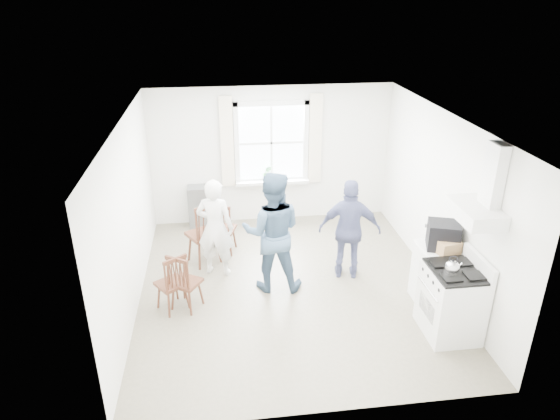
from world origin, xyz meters
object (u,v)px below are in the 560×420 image
Objects in this scene: gas_stove at (452,301)px; person_left at (215,228)px; windsor_chair_b at (181,277)px; windsor_chair_c at (174,278)px; low_cabinet at (434,275)px; stereo_stack at (443,235)px; windsor_chair_a at (206,228)px; person_right at (350,230)px; person_mid at (272,232)px.

person_left reaches higher than gas_stove.
windsor_chair_b is 1.12m from person_left.
low_cabinet is at bearing -3.62° from windsor_chair_c.
stereo_stack reaches higher than windsor_chair_a.
person_right reaches higher than windsor_chair_b.
windsor_chair_a is 1.31m from windsor_chair_b.
low_cabinet is 3.67m from windsor_chair_c.
gas_stove is 3.71m from windsor_chair_c.
person_left reaches higher than stereo_stack.
stereo_stack is 3.65m from windsor_chair_b.
low_cabinet is 3.32m from person_left.
low_cabinet is 0.56× the size of person_right.
person_left is (0.49, 0.97, 0.26)m from windsor_chair_b.
person_left is at bearing 158.43° from stereo_stack.
stereo_stack is at bearing 154.06° from person_right.
stereo_stack is at bearing -4.12° from windsor_chair_b.
person_right reaches higher than windsor_chair_c.
windsor_chair_c is at bearing 165.46° from gas_stove.
windsor_chair_a reaches higher than windsor_chair_b.
windsor_chair_a is at bearing 145.18° from gas_stove.
windsor_chair_c is 0.56× the size of person_left.
low_cabinet is 1.75× the size of stereo_stack.
gas_stove is at bearing -95.68° from low_cabinet.
gas_stove is 3.85m from windsor_chair_a.
person_right reaches higher than windsor_chair_a.
windsor_chair_a is at bearing 74.79° from windsor_chair_b.
stereo_stack is 0.47× the size of windsor_chair_a.
person_mid is at bearing 19.24° from windsor_chair_b.
person_mid reaches higher than person_right.
person_left reaches higher than windsor_chair_b.
stereo_stack is at bearing 174.98° from person_left.
low_cabinet is 0.56× the size of person_left.
windsor_chair_c reaches higher than windsor_chair_b.
windsor_chair_a is 1.29m from person_mid.
person_mid is (-2.28, 0.72, -0.16)m from stereo_stack.
person_left reaches higher than low_cabinet.
windsor_chair_b is 0.55× the size of person_right.
windsor_chair_a is 2.29m from person_right.
windsor_chair_c is at bearing 176.07° from stereo_stack.
person_mid is (1.41, 0.47, 0.38)m from windsor_chair_c.
gas_stove is 0.91m from stereo_stack.
low_cabinet is at bearing 175.13° from person_left.
stereo_stack is 0.57× the size of windsor_chair_c.
stereo_stack is 1.41m from person_right.
gas_stove reaches higher than windsor_chair_a.
windsor_chair_b is (-0.34, -1.26, -0.13)m from windsor_chair_a.
person_right is (1.21, 0.16, -0.12)m from person_mid.
person_mid is at bearing 147.29° from gas_stove.
person_mid is 1.23m from person_right.
person_left is at bearing 158.58° from low_cabinet.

